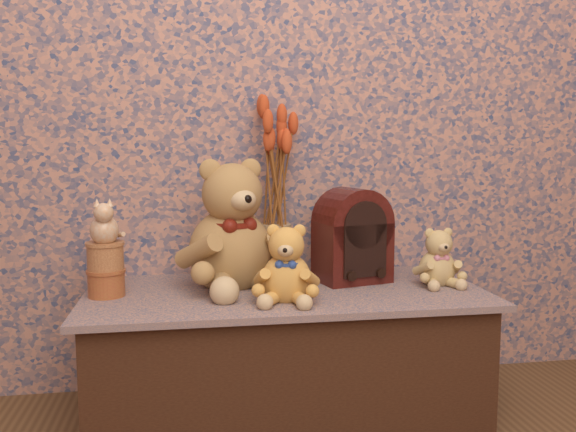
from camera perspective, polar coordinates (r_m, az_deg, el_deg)
name	(u,v)px	position (r m, az deg, el deg)	size (l,w,h in m)	color
display_shelf	(285,352)	(1.96, -0.24, -12.88)	(1.24, 0.59, 0.41)	#36466F
teddy_large	(230,219)	(1.91, -5.58, -0.25)	(0.35, 0.42, 0.44)	#A56C40
teddy_medium	(286,260)	(1.74, -0.15, -4.19)	(0.19, 0.23, 0.24)	gold
teddy_small	(437,254)	(2.00, 14.12, -3.57)	(0.16, 0.19, 0.20)	tan
cathedral_radio	(352,235)	(1.99, 6.17, -1.80)	(0.23, 0.16, 0.31)	#380F0A
ceramic_vase	(275,251)	(2.06, -1.23, -3.33)	(0.11, 0.11, 0.18)	tan
dried_stalks	(275,158)	(2.03, -1.26, 5.56)	(0.24, 0.24, 0.45)	#CC4720
biscuit_tin_lower	(106,283)	(1.89, -17.00, -6.18)	(0.11, 0.11, 0.08)	#BC7F37
biscuit_tin_upper	(105,257)	(1.87, -17.08, -3.75)	(0.11, 0.11, 0.08)	tan
cat_figurine	(104,220)	(1.85, -17.20, -0.37)	(0.10, 0.11, 0.14)	silver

